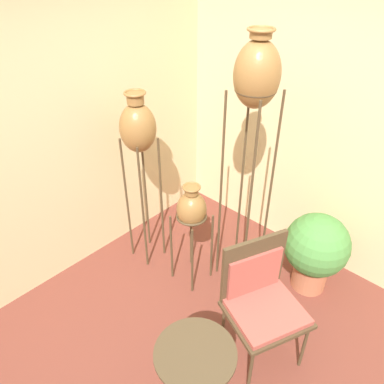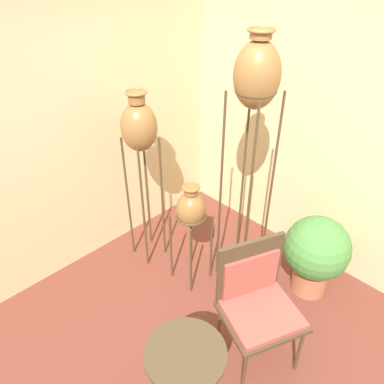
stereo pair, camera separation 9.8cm
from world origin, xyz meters
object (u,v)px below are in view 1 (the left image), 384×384
potted_plant (316,249)px  side_table (195,375)px  vase_stand_tall (256,81)px  vase_stand_medium (138,131)px  vase_stand_short (192,211)px  chair (261,296)px

potted_plant → side_table: bearing=-178.1°
vase_stand_tall → potted_plant: 1.52m
vase_stand_tall → side_table: size_ratio=2.81×
vase_stand_medium → vase_stand_short: 0.78m
vase_stand_tall → side_table: vase_stand_tall is taller
vase_stand_tall → vase_stand_short: 1.15m
vase_stand_tall → vase_stand_short: vase_stand_tall is taller
vase_stand_short → chair: bearing=-103.0°
chair → potted_plant: chair is taller
side_table → vase_stand_short: bearing=44.2°
vase_stand_medium → side_table: size_ratio=2.16×
chair → side_table: (-0.72, -0.05, -0.01)m
vase_stand_short → potted_plant: bearing=-52.5°
side_table → potted_plant: size_ratio=1.02×
chair → side_table: chair is taller
vase_stand_tall → vase_stand_medium: bearing=117.8°
vase_stand_tall → potted_plant: (0.30, -0.57, -1.38)m
potted_plant → vase_stand_short: bearing=127.5°
vase_stand_short → vase_stand_tall: bearing=-38.4°
vase_stand_short → side_table: bearing=-135.8°
potted_plant → vase_stand_tall: bearing=117.7°
vase_stand_tall → side_table: (-1.27, -0.62, -1.26)m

